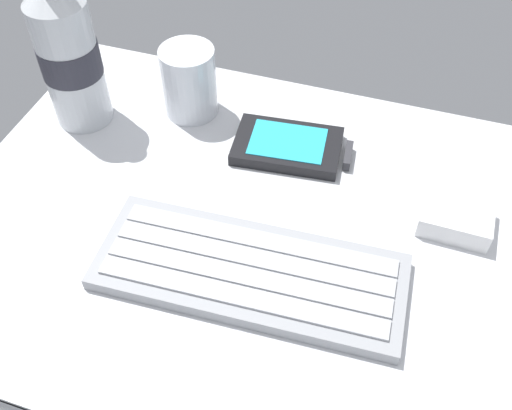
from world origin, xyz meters
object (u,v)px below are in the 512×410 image
at_px(handheld_device, 293,147).
at_px(water_bottle, 68,53).
at_px(keyboard, 250,271).
at_px(charger_block, 456,217).
at_px(juice_cup, 189,84).

height_order(handheld_device, water_bottle, water_bottle).
relative_size(keyboard, charger_block, 4.22).
bearing_deg(keyboard, charger_block, 35.09).
height_order(juice_cup, charger_block, juice_cup).
xyz_separation_m(keyboard, water_bottle, (-0.26, 0.16, 0.08)).
relative_size(keyboard, juice_cup, 3.47).
xyz_separation_m(handheld_device, juice_cup, (-0.14, 0.03, 0.03)).
bearing_deg(water_bottle, handheld_device, 3.99).
relative_size(handheld_device, charger_block, 1.90).
relative_size(keyboard, water_bottle, 1.42).
bearing_deg(juice_cup, keyboard, -55.43).
relative_size(handheld_device, juice_cup, 1.57).
bearing_deg(keyboard, handheld_device, 92.48).
bearing_deg(juice_cup, handheld_device, -13.59).
height_order(keyboard, juice_cup, juice_cup).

